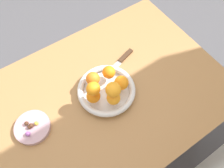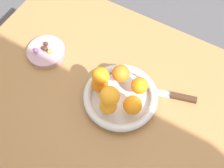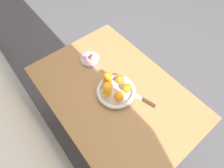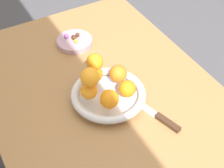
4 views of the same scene
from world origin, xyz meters
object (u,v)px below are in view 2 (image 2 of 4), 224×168
(orange_1, at_px, (139,86))
(orange_4, at_px, (108,106))
(candy_ball_1, at_px, (45,49))
(candy_ball_0, at_px, (43,48))
(orange_5, at_px, (110,96))
(candy_ball_4, at_px, (46,44))
(knife, at_px, (165,94))
(orange_6, at_px, (101,76))
(dining_table, at_px, (115,108))
(orange_3, at_px, (100,84))
(orange_0, at_px, (133,105))
(candy_dish, at_px, (46,52))
(candy_ball_2, at_px, (36,51))
(candy_ball_3, at_px, (50,52))
(fruit_bowl, at_px, (120,97))
(orange_2, at_px, (121,73))

(orange_1, distance_m, orange_4, 0.12)
(candy_ball_1, bearing_deg, candy_ball_0, 4.96)
(orange_4, relative_size, orange_5, 0.92)
(candy_ball_4, height_order, knife, candy_ball_4)
(orange_6, height_order, knife, orange_6)
(dining_table, distance_m, candy_ball_1, 0.33)
(orange_3, xyz_separation_m, candy_ball_4, (0.27, -0.06, -0.04))
(dining_table, height_order, orange_1, orange_1)
(orange_0, distance_m, orange_1, 0.07)
(orange_0, height_order, orange_6, orange_6)
(orange_3, xyz_separation_m, candy_ball_1, (0.26, -0.04, -0.04))
(candy_dish, distance_m, orange_0, 0.40)
(candy_ball_1, xyz_separation_m, knife, (-0.46, -0.06, -0.03))
(candy_ball_2, bearing_deg, knife, -169.60)
(orange_5, bearing_deg, candy_ball_0, -14.98)
(orange_1, distance_m, candy_ball_3, 0.36)
(fruit_bowl, xyz_separation_m, orange_2, (0.03, -0.06, 0.05))
(candy_dish, height_order, orange_6, orange_6)
(orange_6, distance_m, candy_ball_3, 0.27)
(orange_6, xyz_separation_m, knife, (-0.19, -0.11, -0.12))
(orange_2, bearing_deg, candy_ball_0, 4.71)
(orange_4, bearing_deg, candy_ball_1, -16.49)
(orange_3, relative_size, candy_ball_3, 3.47)
(orange_1, bearing_deg, orange_2, -7.10)
(candy_ball_1, distance_m, candy_ball_4, 0.02)
(orange_0, xyz_separation_m, knife, (-0.07, -0.12, -0.07))
(orange_6, bearing_deg, candy_ball_4, -12.68)
(candy_ball_0, bearing_deg, knife, -171.99)
(orange_0, bearing_deg, candy_ball_4, -10.87)
(fruit_bowl, distance_m, orange_3, 0.09)
(orange_3, distance_m, knife, 0.23)
(candy_ball_3, bearing_deg, candy_ball_1, -5.27)
(candy_ball_2, bearing_deg, orange_1, -174.41)
(knife, bearing_deg, candy_dish, 8.01)
(orange_6, bearing_deg, candy_ball_3, -9.54)
(orange_1, distance_m, candy_ball_1, 0.38)
(dining_table, height_order, knife, knife)
(orange_1, bearing_deg, orange_4, 64.98)
(dining_table, distance_m, orange_0, 0.18)
(candy_dish, distance_m, candy_ball_4, 0.03)
(orange_0, bearing_deg, orange_1, -79.68)
(orange_6, bearing_deg, candy_ball_1, -9.21)
(orange_5, bearing_deg, fruit_bowl, -95.62)
(orange_5, height_order, candy_ball_4, orange_5)
(orange_3, height_order, orange_6, orange_6)
(orange_1, distance_m, candy_ball_2, 0.40)
(fruit_bowl, height_order, orange_5, orange_5)
(orange_0, bearing_deg, candy_ball_1, -8.41)
(candy_ball_2, distance_m, candy_ball_4, 0.04)
(candy_ball_2, xyz_separation_m, candy_ball_4, (-0.01, -0.04, -0.00))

